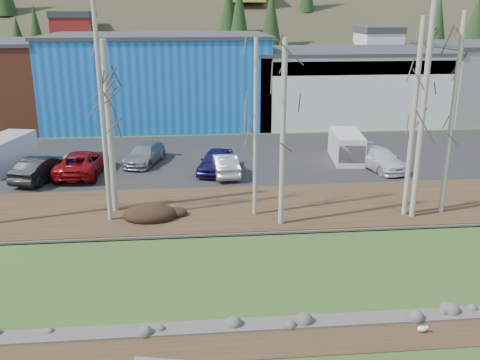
{
  "coord_description": "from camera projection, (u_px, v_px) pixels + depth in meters",
  "views": [
    {
      "loc": [
        -3.22,
        -12.94,
        10.57
      ],
      "look_at": [
        -0.82,
        11.99,
        2.5
      ],
      "focal_mm": 40.0,
      "sensor_mm": 36.0,
      "label": 1
    }
  ],
  "objects": [
    {
      "name": "birch_2",
      "position": [
        110.0,
        128.0,
        27.6
      ],
      "size": [
        0.33,
        0.33,
        9.0
      ],
      "color": "#A9A699",
      "rests_on": "far_bank"
    },
    {
      "name": "building_white",
      "position": [
        343.0,
        84.0,
        52.78
      ],
      "size": [
        18.36,
        12.24,
        6.8
      ],
      "color": "silver",
      "rests_on": "ground"
    },
    {
      "name": "van_grey",
      "position": [
        3.0,
        154.0,
        35.84
      ],
      "size": [
        3.25,
        5.41,
        2.21
      ],
      "rotation": [
        0.0,
        0.0,
        -0.24
      ],
      "color": "silver",
      "rests_on": "parking_lot"
    },
    {
      "name": "far_bank_rocks",
      "position": [
        258.0,
        232.0,
        26.5
      ],
      "size": [
        80.0,
        0.8,
        0.46
      ],
      "primitive_type": null,
      "color": "#47423D",
      "rests_on": "ground"
    },
    {
      "name": "car_1",
      "position": [
        42.0,
        168.0,
        33.79
      ],
      "size": [
        3.16,
        5.02,
        1.56
      ],
      "primitive_type": "imported",
      "rotation": [
        0.0,
        0.0,
        2.8
      ],
      "color": "black",
      "rests_on": "parking_lot"
    },
    {
      "name": "car_5",
      "position": [
        224.0,
        164.0,
        34.9
      ],
      "size": [
        1.86,
        4.41,
        1.42
      ],
      "primitive_type": "imported",
      "rotation": [
        0.0,
        0.0,
        3.23
      ],
      "color": "#BDBDBF",
      "rests_on": "parking_lot"
    },
    {
      "name": "birch_5",
      "position": [
        423.0,
        113.0,
        26.46
      ],
      "size": [
        0.28,
        0.28,
        10.91
      ],
      "color": "#A9A699",
      "rests_on": "far_bank"
    },
    {
      "name": "building_blue",
      "position": [
        159.0,
        79.0,
        50.93
      ],
      "size": [
        20.4,
        12.24,
        8.3
      ],
      "color": "#164AB0",
      "rests_on": "ground"
    },
    {
      "name": "birch_6",
      "position": [
        413.0,
        120.0,
        26.83
      ],
      "size": [
        0.27,
        0.27,
        10.09
      ],
      "color": "#A9A699",
      "rests_on": "far_bank"
    },
    {
      "name": "seagull",
      "position": [
        423.0,
        329.0,
        18.19
      ],
      "size": [
        0.41,
        0.21,
        0.3
      ],
      "rotation": [
        0.0,
        0.0,
        -0.38
      ],
      "color": "gold",
      "rests_on": "ground"
    },
    {
      "name": "dirt_strip",
      "position": [
        293.0,
        341.0,
        17.78
      ],
      "size": [
        80.0,
        1.8,
        0.03
      ],
      "primitive_type": "cube",
      "color": "#382616",
      "rests_on": "ground"
    },
    {
      "name": "car_3",
      "position": [
        145.0,
        154.0,
        37.44
      ],
      "size": [
        3.18,
        4.98,
        1.34
      ],
      "primitive_type": "imported",
      "rotation": [
        0.0,
        0.0,
        -0.3
      ],
      "color": "gray",
      "rests_on": "parking_lot"
    },
    {
      "name": "car_2",
      "position": [
        82.0,
        163.0,
        34.98
      ],
      "size": [
        3.05,
        5.9,
        1.59
      ],
      "primitive_type": "imported",
      "rotation": [
        0.0,
        0.0,
        3.07
      ],
      "color": "maroon",
      "rests_on": "parking_lot"
    },
    {
      "name": "near_bank_rocks",
      "position": [
        287.0,
        324.0,
        18.74
      ],
      "size": [
        80.0,
        0.8,
        0.5
      ],
      "primitive_type": null,
      "color": "#47423D",
      "rests_on": "ground"
    },
    {
      "name": "parking_lot",
      "position": [
        234.0,
        157.0,
        39.46
      ],
      "size": [
        80.0,
        14.0,
        0.14
      ],
      "primitive_type": "cube",
      "color": "black",
      "rests_on": "ground"
    },
    {
      "name": "car_6",
      "position": [
        379.0,
        159.0,
        36.18
      ],
      "size": [
        3.14,
        5.18,
        1.4
      ],
      "primitive_type": "imported",
      "rotation": [
        0.0,
        0.0,
        0.26
      ],
      "color": "white",
      "rests_on": "parking_lot"
    },
    {
      "name": "river",
      "position": [
        270.0,
        270.0,
        22.62
      ],
      "size": [
        80.0,
        8.0,
        0.9
      ],
      "primitive_type": null,
      "color": "black",
      "rests_on": "ground"
    },
    {
      "name": "far_bank",
      "position": [
        250.0,
        207.0,
        29.51
      ],
      "size": [
        80.0,
        7.0,
        0.15
      ],
      "primitive_type": "cube",
      "color": "#382616",
      "rests_on": "ground"
    },
    {
      "name": "dirt_mound",
      "position": [
        150.0,
        213.0,
        27.75
      ],
      "size": [
        2.79,
        1.97,
        0.55
      ],
      "primitive_type": "ellipsoid",
      "color": "black",
      "rests_on": "far_bank"
    },
    {
      "name": "birch_3",
      "position": [
        283.0,
        135.0,
        25.78
      ],
      "size": [
        0.27,
        0.27,
        9.14
      ],
      "color": "#A9A699",
      "rests_on": "far_bank"
    },
    {
      "name": "car_4",
      "position": [
        216.0,
        161.0,
        35.48
      ],
      "size": [
        3.03,
        4.76,
        1.51
      ],
      "primitive_type": "imported",
      "rotation": [
        0.0,
        0.0,
        -0.3
      ],
      "color": "#1B114B",
      "rests_on": "parking_lot"
    },
    {
      "name": "van_white",
      "position": [
        347.0,
        147.0,
        38.1
      ],
      "size": [
        2.38,
        4.75,
        2.0
      ],
      "rotation": [
        0.0,
        0.0,
        -0.11
      ],
      "color": "white",
      "rests_on": "parking_lot"
    },
    {
      "name": "birch_4",
      "position": [
        255.0,
        130.0,
        27.01
      ],
      "size": [
        0.21,
        0.21,
        9.09
      ],
      "color": "#A9A699",
      "rests_on": "far_bank"
    },
    {
      "name": "birch_7",
      "position": [
        452.0,
        116.0,
        27.13
      ],
      "size": [
        0.26,
        0.26,
        10.35
      ],
      "color": "#A9A699",
      "rests_on": "far_bank"
    },
    {
      "name": "car_0",
      "position": [
        78.0,
        159.0,
        36.15
      ],
      "size": [
        2.49,
        4.21,
        1.34
      ],
      "primitive_type": "imported",
      "rotation": [
        0.0,
        0.0,
        2.9
      ],
      "color": "silver",
      "rests_on": "parking_lot"
    },
    {
      "name": "birch_1",
      "position": [
        102.0,
        113.0,
        25.94
      ],
      "size": [
        0.22,
        0.22,
        11.18
      ],
      "color": "#A9A699",
      "rests_on": "far_bank"
    }
  ]
}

